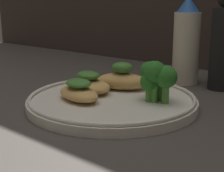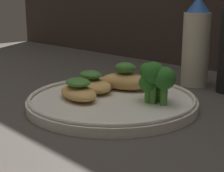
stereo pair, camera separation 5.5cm
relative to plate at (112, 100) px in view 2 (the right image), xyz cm
name	(u,v)px [view 2 (the right image)]	position (x,y,z in cm)	size (l,w,h in cm)	color
ground_plane	(112,109)	(0.00, 0.00, -1.49)	(180.00, 180.00, 1.00)	#3D3833
plate	(112,100)	(0.00, 0.00, 0.00)	(27.62, 27.62, 2.00)	silver
grilled_meat_front	(78,91)	(-3.15, -4.44, 1.85)	(9.39, 6.71, 3.47)	tan
grilled_meat_middle	(92,84)	(-5.25, 0.22, 1.86)	(9.58, 7.13, 3.75)	tan
grilled_meat_back	(125,79)	(-2.19, 5.40, 2.26)	(10.23, 8.30, 4.92)	tan
broccoli_bunch	(156,79)	(6.51, 2.99, 4.23)	(6.24, 5.00, 6.53)	#4C8E38
sauce_bottle	(196,44)	(1.33, 22.00, 7.49)	(5.36, 5.36, 17.72)	beige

